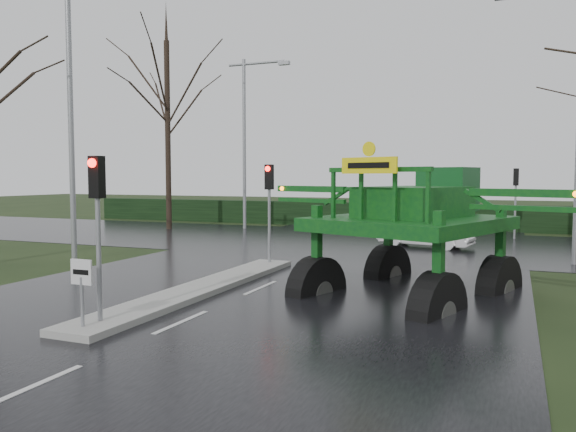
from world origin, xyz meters
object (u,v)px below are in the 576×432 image
at_px(traffic_signal_far, 516,187).
at_px(street_light_left_far, 249,128).
at_px(traffic_signal_near, 97,202).
at_px(white_sedan, 425,248).
at_px(traffic_signal_mid, 269,192).
at_px(street_light_left_near, 77,96).
at_px(keep_left_sign, 82,282).
at_px(crop_sprayer, 322,206).
at_px(street_light_right, 571,94).

bearing_deg(traffic_signal_far, street_light_left_far, 0.03).
relative_size(traffic_signal_near, white_sedan, 0.87).
height_order(traffic_signal_mid, white_sedan, traffic_signal_mid).
height_order(traffic_signal_near, traffic_signal_far, same).
relative_size(traffic_signal_near, traffic_signal_mid, 1.00).
height_order(traffic_signal_far, street_light_left_near, street_light_left_near).
xyz_separation_m(keep_left_sign, traffic_signal_mid, (0.00, 8.99, 1.53)).
relative_size(keep_left_sign, crop_sprayer, 0.16).
height_order(keep_left_sign, traffic_signal_near, traffic_signal_near).
bearing_deg(crop_sprayer, street_light_right, 70.34).
relative_size(keep_left_sign, street_light_right, 0.14).
relative_size(traffic_signal_far, street_light_right, 0.35).
relative_size(traffic_signal_far, crop_sprayer, 0.42).
height_order(street_light_left_near, crop_sprayer, street_light_left_near).
height_order(street_light_right, street_light_left_far, same).
distance_m(street_light_right, white_sedan, 8.54).
height_order(traffic_signal_mid, crop_sprayer, crop_sprayer).
bearing_deg(traffic_signal_mid, traffic_signal_near, -90.00).
bearing_deg(street_light_right, traffic_signal_near, -126.13).
bearing_deg(white_sedan, traffic_signal_near, 174.94).
relative_size(keep_left_sign, traffic_signal_near, 0.38).
relative_size(street_light_left_near, white_sedan, 2.47).
bearing_deg(street_light_left_far, crop_sprayer, -57.84).
bearing_deg(crop_sprayer, traffic_signal_far, 93.30).
distance_m(traffic_signal_far, street_light_right, 8.86).
distance_m(traffic_signal_near, street_light_left_near, 10.40).
distance_m(keep_left_sign, street_light_right, 17.23).
height_order(traffic_signal_near, white_sedan, traffic_signal_near).
bearing_deg(street_light_right, traffic_signal_far, 101.95).
xyz_separation_m(traffic_signal_near, white_sedan, (4.17, 15.95, -2.59)).
distance_m(street_light_left_near, crop_sprayer, 10.72).
xyz_separation_m(traffic_signal_far, white_sedan, (-3.63, -5.07, -2.59)).
distance_m(keep_left_sign, traffic_signal_near, 1.61).
relative_size(street_light_left_near, street_light_left_far, 1.00).
relative_size(traffic_signal_mid, street_light_left_near, 0.35).
relative_size(keep_left_sign, street_light_left_far, 0.14).
bearing_deg(street_light_right, street_light_left_near, -159.89).
bearing_deg(street_light_right, traffic_signal_mid, -154.60).
distance_m(keep_left_sign, traffic_signal_far, 22.93).
xyz_separation_m(keep_left_sign, traffic_signal_far, (7.80, 21.51, 1.53)).
bearing_deg(traffic_signal_near, traffic_signal_far, 69.64).
relative_size(traffic_signal_near, street_light_right, 0.35).
bearing_deg(traffic_signal_mid, street_light_left_near, -167.79).
xyz_separation_m(street_light_left_near, white_sedan, (11.06, 8.94, -5.99)).
bearing_deg(keep_left_sign, traffic_signal_mid, 90.00).
distance_m(traffic_signal_near, crop_sprayer, 6.06).
xyz_separation_m(traffic_signal_far, street_light_left_far, (-14.69, -0.01, 3.40)).
distance_m(traffic_signal_mid, crop_sprayer, 4.45).
height_order(keep_left_sign, street_light_left_near, street_light_left_near).
distance_m(traffic_signal_mid, traffic_signal_far, 14.75).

